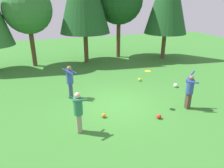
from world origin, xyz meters
The scene contains 11 objects.
ground_plane centered at (0.00, 0.00, 0.00)m, with size 40.00×40.00×0.00m, color #387A2D.
person_thrower centered at (3.00, -1.40, 0.99)m, with size 0.62×0.62×1.83m.
person_catcher centered at (-2.11, 1.44, 1.05)m, with size 0.75×0.72×1.75m.
person_bystander centered at (-2.22, -1.77, 1.01)m, with size 0.70×0.63×1.70m.
frisbee centered at (1.17, -0.69, 1.82)m, with size 0.34×0.34×0.05m.
ball_yellow centered at (2.37, 2.58, 0.10)m, with size 0.21×0.21×0.21m, color yellow.
ball_orange centered at (-1.02, -1.00, 0.10)m, with size 0.19×0.19×0.19m, color orange.
ball_red centered at (1.24, -1.84, 0.10)m, with size 0.21×0.21×0.21m, color red.
ball_white centered at (3.96, 1.00, 0.12)m, with size 0.24×0.24×0.24m, color white.
tree_left centered at (-3.99, 8.12, 4.15)m, with size 3.45×3.45×5.90m.
tree_right centered at (3.08, 8.72, 4.77)m, with size 3.96×3.96×6.77m.
Camera 1 is at (-3.16, -8.83, 4.86)m, focal length 33.95 mm.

